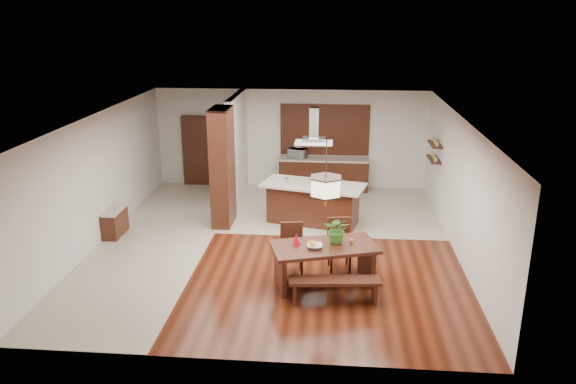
# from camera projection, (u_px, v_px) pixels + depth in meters

# --- Properties ---
(room_shell) EXTENTS (9.00, 9.04, 2.92)m
(room_shell) POSITION_uv_depth(u_px,v_px,m) (274.00, 156.00, 12.16)
(room_shell) COLOR #3B160A
(room_shell) RESTS_ON ground
(tile_hallway) EXTENTS (2.50, 9.00, 0.01)m
(tile_hallway) POSITION_uv_depth(u_px,v_px,m) (157.00, 240.00, 13.01)
(tile_hallway) COLOR beige
(tile_hallway) RESTS_ON ground
(tile_kitchen) EXTENTS (5.50, 4.00, 0.01)m
(tile_kitchen) POSITION_uv_depth(u_px,v_px,m) (331.00, 208.00, 15.06)
(tile_kitchen) COLOR beige
(tile_kitchen) RESTS_ON ground
(soffit_band) EXTENTS (8.00, 9.00, 0.02)m
(soffit_band) POSITION_uv_depth(u_px,v_px,m) (274.00, 118.00, 11.90)
(soffit_band) COLOR #3E1F0F
(soffit_band) RESTS_ON room_shell
(partition_pier) EXTENTS (0.45, 1.00, 2.90)m
(partition_pier) POSITION_uv_depth(u_px,v_px,m) (222.00, 167.00, 13.60)
(partition_pier) COLOR black
(partition_pier) RESTS_ON ground
(partition_stub) EXTENTS (0.18, 2.40, 2.90)m
(partition_stub) POSITION_uv_depth(u_px,v_px,m) (237.00, 147.00, 15.59)
(partition_stub) COLOR silver
(partition_stub) RESTS_ON ground
(hallway_console) EXTENTS (0.37, 0.88, 0.63)m
(hallway_console) POSITION_uv_depth(u_px,v_px,m) (115.00, 223.00, 13.19)
(hallway_console) COLOR black
(hallway_console) RESTS_ON ground
(hallway_doorway) EXTENTS (1.10, 0.20, 2.10)m
(hallway_doorway) POSITION_uv_depth(u_px,v_px,m) (201.00, 151.00, 16.86)
(hallway_doorway) COLOR black
(hallway_doorway) RESTS_ON ground
(rear_counter) EXTENTS (2.60, 0.62, 0.95)m
(rear_counter) POSITION_uv_depth(u_px,v_px,m) (324.00, 174.00, 16.55)
(rear_counter) COLOR black
(rear_counter) RESTS_ON ground
(kitchen_window) EXTENTS (2.60, 0.08, 1.50)m
(kitchen_window) POSITION_uv_depth(u_px,v_px,m) (325.00, 130.00, 16.40)
(kitchen_window) COLOR #A46531
(kitchen_window) RESTS_ON room_shell
(shelf_lower) EXTENTS (0.26, 0.90, 0.04)m
(shelf_lower) POSITION_uv_depth(u_px,v_px,m) (434.00, 159.00, 14.51)
(shelf_lower) COLOR black
(shelf_lower) RESTS_ON room_shell
(shelf_upper) EXTENTS (0.26, 0.90, 0.04)m
(shelf_upper) POSITION_uv_depth(u_px,v_px,m) (435.00, 144.00, 14.39)
(shelf_upper) COLOR black
(shelf_upper) RESTS_ON room_shell
(dining_table) EXTENTS (2.19, 1.53, 0.83)m
(dining_table) POSITION_uv_depth(u_px,v_px,m) (324.00, 256.00, 10.71)
(dining_table) COLOR black
(dining_table) RESTS_ON ground
(dining_bench) EXTENTS (1.69, 0.51, 0.47)m
(dining_bench) POSITION_uv_depth(u_px,v_px,m) (335.00, 291.00, 10.16)
(dining_bench) COLOR black
(dining_bench) RESTS_ON ground
(dining_chair_left) EXTENTS (0.51, 0.51, 1.03)m
(dining_chair_left) POSITION_uv_depth(u_px,v_px,m) (292.00, 250.00, 11.20)
(dining_chair_left) COLOR black
(dining_chair_left) RESTS_ON ground
(dining_chair_right) EXTENTS (0.53, 0.53, 1.06)m
(dining_chair_right) POSITION_uv_depth(u_px,v_px,m) (340.00, 245.00, 11.39)
(dining_chair_right) COLOR black
(dining_chair_right) RESTS_ON ground
(pendant_lantern) EXTENTS (0.64, 0.64, 1.31)m
(pendant_lantern) POSITION_uv_depth(u_px,v_px,m) (326.00, 173.00, 10.20)
(pendant_lantern) COLOR beige
(pendant_lantern) RESTS_ON room_shell
(foliage_plant) EXTENTS (0.53, 0.48, 0.54)m
(foliage_plant) POSITION_uv_depth(u_px,v_px,m) (337.00, 230.00, 10.67)
(foliage_plant) COLOR #3B7A28
(foliage_plant) RESTS_ON dining_table
(fruit_bowl) EXTENTS (0.32, 0.32, 0.07)m
(fruit_bowl) POSITION_uv_depth(u_px,v_px,m) (315.00, 246.00, 10.51)
(fruit_bowl) COLOR beige
(fruit_bowl) RESTS_ON dining_table
(napkin_cone) EXTENTS (0.17, 0.17, 0.24)m
(napkin_cone) POSITION_uv_depth(u_px,v_px,m) (296.00, 239.00, 10.63)
(napkin_cone) COLOR red
(napkin_cone) RESTS_ON dining_table
(gold_ornament) EXTENTS (0.07, 0.07, 0.09)m
(gold_ornament) POSITION_uv_depth(u_px,v_px,m) (352.00, 242.00, 10.66)
(gold_ornament) COLOR gold
(gold_ornament) RESTS_ON dining_table
(kitchen_island) EXTENTS (2.68, 1.67, 1.03)m
(kitchen_island) POSITION_uv_depth(u_px,v_px,m) (313.00, 203.00, 13.90)
(kitchen_island) COLOR black
(kitchen_island) RESTS_ON ground
(range_hood) EXTENTS (0.90, 0.55, 0.87)m
(range_hood) POSITION_uv_depth(u_px,v_px,m) (314.00, 126.00, 13.31)
(range_hood) COLOR silver
(range_hood) RESTS_ON room_shell
(island_cup) EXTENTS (0.15, 0.15, 0.10)m
(island_cup) POSITION_uv_depth(u_px,v_px,m) (329.00, 183.00, 13.58)
(island_cup) COLOR silver
(island_cup) RESTS_ON kitchen_island
(microwave) EXTENTS (0.59, 0.48, 0.28)m
(microwave) POSITION_uv_depth(u_px,v_px,m) (298.00, 153.00, 16.41)
(microwave) COLOR #B0B3B7
(microwave) RESTS_ON rear_counter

